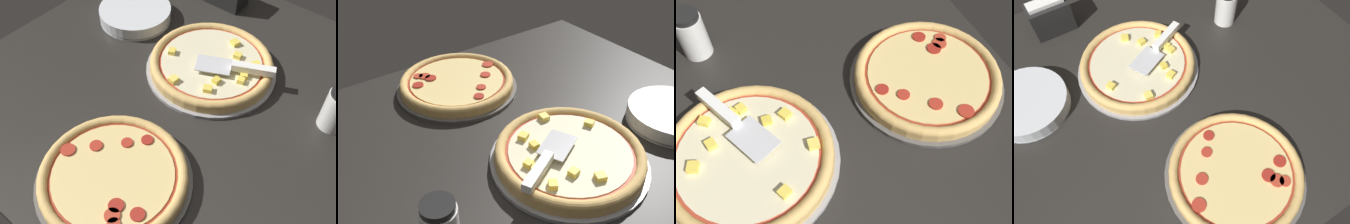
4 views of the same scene
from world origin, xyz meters
The scene contains 9 objects.
ground_plane centered at (0.00, 0.00, -1.80)cm, with size 127.76×108.56×3.60cm, color black.
pizza_pan_front centered at (5.70, -9.85, 0.50)cm, with size 36.71×36.71×1.00cm, color #939399.
pizza_front centered at (5.67, -9.84, 2.73)cm, with size 34.50×34.50×3.85cm.
pizza_pan_back centered at (1.58, 33.46, 0.50)cm, with size 35.59×35.59×1.00cm, color #565451.
pizza_back centered at (1.57, 33.47, 2.52)cm, with size 33.46×33.46×3.07cm.
serving_spatula centered at (-3.82, -11.29, 5.65)cm, with size 21.05×13.03×2.00cm.
plate_stack centered at (38.59, -14.29, 2.10)cm, with size 22.96×22.96×4.20cm.
parmesan_shaker centered at (-29.15, -13.06, 5.99)cm, with size 6.83×6.83×12.17cm.
napkin_holder centered at (21.01, -40.27, 5.36)cm, with size 13.00×7.81×11.33cm.
Camera 4 is at (28.42, 50.93, 79.58)cm, focal length 35.00 mm.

